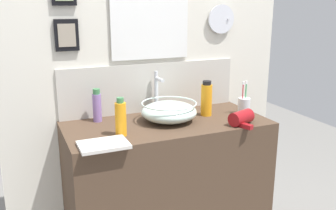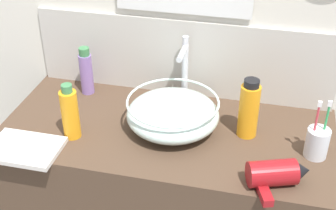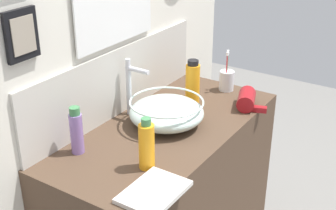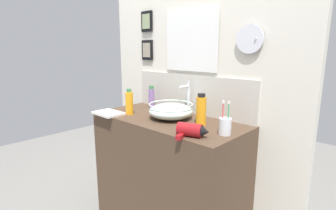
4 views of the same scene
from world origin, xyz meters
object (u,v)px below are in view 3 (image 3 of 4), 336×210
at_px(toothbrush_cup, 227,80).
at_px(hand_towel, 154,192).
at_px(hair_drier, 247,98).
at_px(lotion_bottle, 193,83).
at_px(faucet, 131,83).
at_px(glass_bowl_sink, 167,112).
at_px(spray_bottle, 76,131).
at_px(shampoo_bottle, 147,145).

bearing_deg(toothbrush_cup, hand_towel, -168.10).
distance_m(hair_drier, lotion_bottle, 0.26).
height_order(toothbrush_cup, lotion_bottle, lotion_bottle).
relative_size(faucet, toothbrush_cup, 1.27).
distance_m(glass_bowl_sink, faucet, 0.20).
height_order(spray_bottle, hand_towel, spray_bottle).
xyz_separation_m(lotion_bottle, hand_towel, (-0.68, -0.26, -0.09)).
bearing_deg(hair_drier, spray_bottle, 153.43).
bearing_deg(faucet, lotion_bottle, -32.95).
bearing_deg(shampoo_bottle, spray_bottle, 101.31).
bearing_deg(glass_bowl_sink, shampoo_bottle, -158.73).
bearing_deg(spray_bottle, hand_towel, -99.02).
relative_size(shampoo_bottle, lotion_bottle, 0.94).
distance_m(shampoo_bottle, lotion_bottle, 0.58).
relative_size(glass_bowl_sink, faucet, 1.23).
relative_size(toothbrush_cup, hand_towel, 0.88).
distance_m(faucet, hand_towel, 0.62).
xyz_separation_m(toothbrush_cup, lotion_bottle, (-0.22, 0.07, 0.05)).
bearing_deg(toothbrush_cup, spray_bottle, 166.55).
distance_m(glass_bowl_sink, toothbrush_cup, 0.47).
xyz_separation_m(faucet, hand_towel, (-0.43, -0.42, -0.14)).
distance_m(faucet, hair_drier, 0.54).
distance_m(spray_bottle, lotion_bottle, 0.63).
xyz_separation_m(faucet, spray_bottle, (-0.37, -0.03, -0.06)).
relative_size(glass_bowl_sink, toothbrush_cup, 1.56).
height_order(faucet, lotion_bottle, faucet).
height_order(shampoo_bottle, lotion_bottle, lotion_bottle).
xyz_separation_m(glass_bowl_sink, faucet, (-0.00, 0.18, 0.09)).
distance_m(glass_bowl_sink, lotion_bottle, 0.25).
distance_m(toothbrush_cup, hand_towel, 0.92).
distance_m(glass_bowl_sink, hand_towel, 0.49).
distance_m(toothbrush_cup, lotion_bottle, 0.23).
xyz_separation_m(hair_drier, spray_bottle, (-0.73, 0.36, 0.05)).
bearing_deg(faucet, hand_towel, -136.08).
bearing_deg(glass_bowl_sink, lotion_bottle, 4.87).
bearing_deg(hair_drier, toothbrush_cup, 54.84).
xyz_separation_m(faucet, lotion_bottle, (0.25, -0.16, -0.05)).
bearing_deg(hand_towel, glass_bowl_sink, 28.41).
distance_m(hair_drier, hand_towel, 0.79).
height_order(hair_drier, lotion_bottle, lotion_bottle).
height_order(toothbrush_cup, shampoo_bottle, toothbrush_cup).
bearing_deg(spray_bottle, faucet, 3.94).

